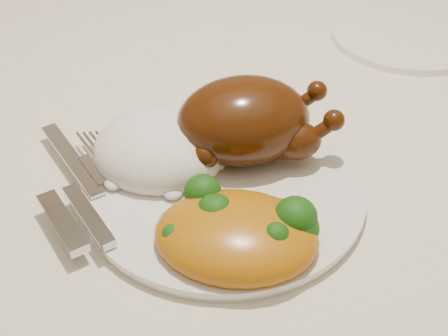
{
  "coord_description": "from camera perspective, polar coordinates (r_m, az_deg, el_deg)",
  "views": [
    {
      "loc": [
        -0.14,
        -0.57,
        1.17
      ],
      "look_at": [
        -0.09,
        -0.11,
        0.8
      ],
      "focal_mm": 50.0,
      "sensor_mm": 36.0,
      "label": 1
    }
  ],
  "objects": [
    {
      "name": "side_plate",
      "position": [
        0.91,
        16.41,
        11.59
      ],
      "size": [
        0.25,
        0.25,
        0.01
      ],
      "primitive_type": "cylinder",
      "rotation": [
        0.0,
        0.0,
        -0.25
      ],
      "color": "white",
      "rests_on": "tablecloth"
    },
    {
      "name": "dinner_plate",
      "position": [
        0.6,
        0.0,
        -1.91
      ],
      "size": [
        0.35,
        0.35,
        0.01
      ],
      "primitive_type": "cylinder",
      "rotation": [
        0.0,
        0.0,
        0.38
      ],
      "color": "white",
      "rests_on": "tablecloth"
    },
    {
      "name": "roast_chicken",
      "position": [
        0.61,
        2.16,
        4.39
      ],
      "size": [
        0.17,
        0.11,
        0.08
      ],
      "rotation": [
        0.0,
        0.0,
        0.08
      ],
      "color": "#441F07",
      "rests_on": "dinner_plate"
    },
    {
      "name": "rice_mound",
      "position": [
        0.62,
        -5.93,
        1.62
      ],
      "size": [
        0.16,
        0.16,
        0.07
      ],
      "rotation": [
        0.0,
        0.0,
        -0.34
      ],
      "color": "white",
      "rests_on": "dinner_plate"
    },
    {
      "name": "mac_and_cheese",
      "position": [
        0.53,
        1.92,
        -5.79
      ],
      "size": [
        0.16,
        0.14,
        0.06
      ],
      "rotation": [
        0.0,
        0.0,
        -0.24
      ],
      "color": "#B4670B",
      "rests_on": "dinner_plate"
    },
    {
      "name": "tablecloth",
      "position": [
        0.72,
        6.53,
        2.39
      ],
      "size": [
        1.73,
        1.03,
        0.18
      ],
      "color": "beige",
      "rests_on": "dining_table"
    },
    {
      "name": "dining_table",
      "position": [
        0.77,
        6.14,
        -2.01
      ],
      "size": [
        1.6,
        0.9,
        0.76
      ],
      "color": "brown",
      "rests_on": "floor"
    },
    {
      "name": "cutlery",
      "position": [
        0.59,
        -13.28,
        -2.69
      ],
      "size": [
        0.09,
        0.2,
        0.01
      ],
      "rotation": [
        0.0,
        0.0,
        0.46
      ],
      "color": "silver",
      "rests_on": "dinner_plate"
    }
  ]
}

